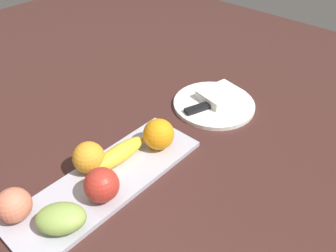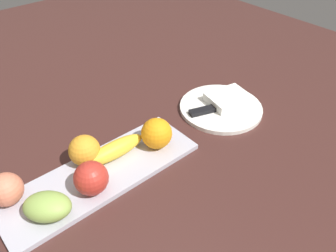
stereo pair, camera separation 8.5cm
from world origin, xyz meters
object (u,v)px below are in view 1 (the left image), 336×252
at_px(banana, 119,154).
at_px(orange_near_banana, 89,157).
at_px(orange_near_apple, 159,134).
at_px(folded_napkin, 220,95).
at_px(fruit_tray, 108,180).
at_px(knife, 204,107).
at_px(apple, 102,185).
at_px(dinner_plate, 214,104).
at_px(peach, 14,205).
at_px(grape_bunch, 61,218).

relative_size(banana, orange_near_banana, 2.12).
relative_size(orange_near_apple, orange_near_banana, 1.05).
bearing_deg(orange_near_banana, folded_napkin, -6.57).
distance_m(fruit_tray, folded_napkin, 0.43).
bearing_deg(folded_napkin, knife, 176.03).
xyz_separation_m(fruit_tray, orange_near_banana, (-0.01, 0.05, 0.04)).
relative_size(apple, banana, 0.48).
xyz_separation_m(dinner_plate, folded_napkin, (0.03, 0.00, 0.02)).
bearing_deg(peach, fruit_tray, -15.80).
xyz_separation_m(fruit_tray, folded_napkin, (0.43, 0.00, 0.02)).
bearing_deg(dinner_plate, apple, -175.49).
bearing_deg(fruit_tray, dinner_plate, 0.00).
bearing_deg(fruit_tray, orange_near_banana, 98.29).
xyz_separation_m(apple, orange_near_banana, (0.03, 0.08, -0.00)).
relative_size(orange_near_banana, grape_bunch, 0.75).
height_order(peach, folded_napkin, peach).
bearing_deg(grape_bunch, orange_near_apple, 4.41).
distance_m(dinner_plate, knife, 0.04).
relative_size(fruit_tray, folded_napkin, 4.03).
bearing_deg(banana, apple, -148.41).
height_order(orange_near_apple, folded_napkin, orange_near_apple).
bearing_deg(fruit_tray, banana, 21.80).
xyz_separation_m(apple, knife, (0.40, 0.04, -0.03)).
distance_m(apple, orange_near_apple, 0.20).
bearing_deg(folded_napkin, grape_bunch, -176.61).
relative_size(fruit_tray, banana, 3.03).
relative_size(orange_near_banana, knife, 0.41).
bearing_deg(folded_napkin, orange_near_banana, 173.43).
bearing_deg(peach, orange_near_banana, -0.71).
relative_size(orange_near_apple, dinner_plate, 0.32).
relative_size(apple, knife, 0.41).
distance_m(apple, folded_napkin, 0.47).
bearing_deg(banana, knife, -2.34).
xyz_separation_m(banana, dinner_plate, (0.34, -0.02, -0.03)).
height_order(orange_near_banana, peach, orange_near_banana).
bearing_deg(fruit_tray, folded_napkin, 0.00).
distance_m(peach, grape_bunch, 0.10).
distance_m(banana, grape_bunch, 0.20).
xyz_separation_m(banana, folded_napkin, (0.37, -0.02, -0.01)).
relative_size(grape_bunch, folded_napkin, 0.83).
relative_size(fruit_tray, peach, 6.71).
height_order(banana, folded_napkin, banana).
distance_m(apple, dinner_plate, 0.44).
distance_m(banana, dinner_plate, 0.35).
bearing_deg(peach, dinner_plate, -5.12).
distance_m(orange_near_banana, peach, 0.18).
height_order(peach, dinner_plate, peach).
distance_m(apple, grape_bunch, 0.10).
relative_size(apple, peach, 1.06).
bearing_deg(grape_bunch, peach, 118.05).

